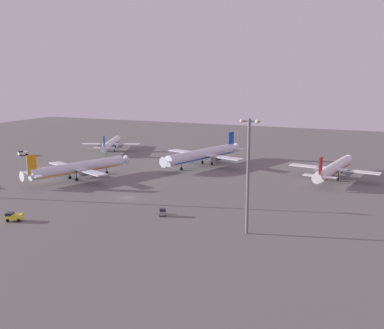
{
  "coord_description": "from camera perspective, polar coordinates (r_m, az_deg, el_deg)",
  "views": [
    {
      "loc": [
        71.98,
        -114.54,
        36.42
      ],
      "look_at": [
        5.22,
        36.87,
        4.0
      ],
      "focal_mm": 42.81,
      "sensor_mm": 36.0,
      "label": 1
    }
  ],
  "objects": [
    {
      "name": "cargo_loader",
      "position": [
        224.72,
        -20.35,
        1.37
      ],
      "size": [
        3.59,
        4.58,
        2.25
      ],
      "rotation": [
        0.0,
        0.0,
        2.68
      ],
      "color": "white",
      "rests_on": "ground"
    },
    {
      "name": "baggage_tractor",
      "position": [
        125.01,
        -21.34,
        -6.07
      ],
      "size": [
        4.58,
        3.63,
        2.25
      ],
      "rotation": [
        0.0,
        0.0,
        2.04
      ],
      "color": "yellow",
      "rests_on": "ground"
    },
    {
      "name": "airplane_terminal_side",
      "position": [
        167.18,
        -14.05,
        -0.41
      ],
      "size": [
        31.86,
        40.42,
        10.79
      ],
      "rotation": [
        0.0,
        0.0,
        -0.37
      ],
      "color": "silver",
      "rests_on": "ground"
    },
    {
      "name": "airplane_taxiway_distant",
      "position": [
        187.03,
        1.46,
        1.27
      ],
      "size": [
        36.01,
        45.83,
        12.01
      ],
      "rotation": [
        0.0,
        0.0,
        2.85
      ],
      "color": "silver",
      "rests_on": "ground"
    },
    {
      "name": "apron_light_east",
      "position": [
        104.83,
        7.01,
        -0.62
      ],
      "size": [
        4.8,
        0.9,
        26.89
      ],
      "color": "slate",
      "rests_on": "ground"
    },
    {
      "name": "airplane_near_gate",
      "position": [
        169.41,
        17.26,
        -0.47
      ],
      "size": [
        31.81,
        40.72,
        10.46
      ],
      "rotation": [
        0.0,
        0.0,
        -0.15
      ],
      "color": "silver",
      "rests_on": "ground"
    },
    {
      "name": "airplane_mid_apron",
      "position": [
        226.36,
        -10.06,
        2.56
      ],
      "size": [
        27.49,
        34.85,
        9.35
      ],
      "rotation": [
        0.0,
        0.0,
        0.38
      ],
      "color": "white",
      "rests_on": "ground"
    },
    {
      "name": "pushback_tug",
      "position": [
        121.06,
        -3.69,
        -5.92
      ],
      "size": [
        3.1,
        3.56,
        2.05
      ],
      "rotation": [
        0.0,
        0.0,
        3.67
      ],
      "color": "gray",
      "rests_on": "ground"
    },
    {
      "name": "ground_plane",
      "position": [
        140.1,
        -8.08,
        -4.1
      ],
      "size": [
        416.0,
        416.0,
        0.0
      ],
      "primitive_type": "plane",
      "color": "#605E5B"
    }
  ]
}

